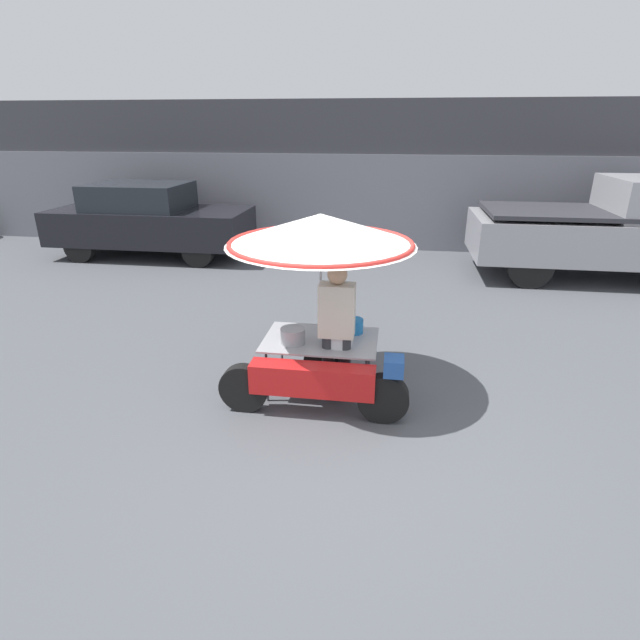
{
  "coord_description": "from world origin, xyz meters",
  "views": [
    {
      "loc": [
        0.42,
        -4.21,
        2.91
      ],
      "look_at": [
        -0.34,
        0.85,
        0.88
      ],
      "focal_mm": 28.0,
      "sensor_mm": 36.0,
      "label": 1
    }
  ],
  "objects_px": {
    "vendor_person": "(337,327)",
    "parked_car": "(149,220)",
    "pickup_truck": "(611,230)",
    "vendor_motorcycle_cart": "(320,254)"
  },
  "relations": [
    {
      "from": "vendor_motorcycle_cart",
      "to": "vendor_person",
      "type": "bearing_deg",
      "value": -36.2
    },
    {
      "from": "vendor_motorcycle_cart",
      "to": "parked_car",
      "type": "height_order",
      "value": "vendor_motorcycle_cart"
    },
    {
      "from": "pickup_truck",
      "to": "vendor_motorcycle_cart",
      "type": "bearing_deg",
      "value": -132.77
    },
    {
      "from": "vendor_person",
      "to": "parked_car",
      "type": "distance_m",
      "value": 7.7
    },
    {
      "from": "parked_car",
      "to": "vendor_motorcycle_cart",
      "type": "bearing_deg",
      "value": -49.73
    },
    {
      "from": "vendor_motorcycle_cart",
      "to": "pickup_truck",
      "type": "relative_size",
      "value": 0.41
    },
    {
      "from": "vendor_motorcycle_cart",
      "to": "parked_car",
      "type": "bearing_deg",
      "value": 130.27
    },
    {
      "from": "vendor_motorcycle_cart",
      "to": "vendor_person",
      "type": "xyz_separation_m",
      "value": [
        0.2,
        -0.14,
        -0.76
      ]
    },
    {
      "from": "vendor_person",
      "to": "parked_car",
      "type": "relative_size",
      "value": 0.35
    },
    {
      "from": "vendor_person",
      "to": "pickup_truck",
      "type": "xyz_separation_m",
      "value": [
        4.72,
        5.46,
        0.09
      ]
    }
  ]
}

